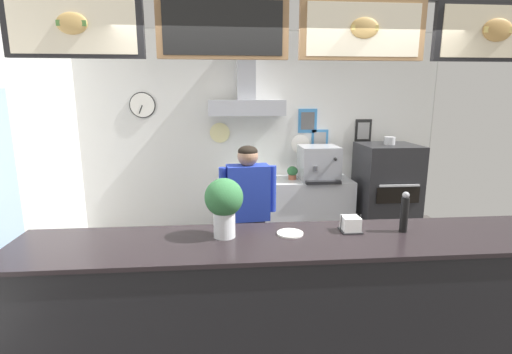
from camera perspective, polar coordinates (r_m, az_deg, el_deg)
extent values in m
plane|color=#3F3A38|center=(3.66, 4.22, -21.60)|extent=(5.98, 5.98, 0.00)
cube|color=#9E9E99|center=(5.35, 0.55, 5.83)|extent=(4.98, 0.12, 2.88)
cube|color=silver|center=(5.28, 0.61, 5.76)|extent=(4.94, 0.01, 2.84)
cylinder|color=black|center=(5.32, -16.74, 10.34)|extent=(0.34, 0.02, 0.34)
cylinder|color=white|center=(5.30, -16.76, 10.33)|extent=(0.31, 0.01, 0.31)
cube|color=black|center=(5.30, -16.99, 9.73)|extent=(0.06, 0.01, 0.11)
cylinder|color=beige|center=(5.23, -5.47, 6.66)|extent=(0.27, 0.02, 0.27)
cylinder|color=white|center=(5.36, 6.71, 4.96)|extent=(0.26, 0.02, 0.26)
cube|color=teal|center=(5.42, 9.59, 5.72)|extent=(0.23, 0.02, 0.25)
cube|color=gray|center=(5.41, 9.61, 5.71)|extent=(0.17, 0.01, 0.18)
cube|color=black|center=(5.59, 15.85, 6.72)|extent=(0.23, 0.02, 0.32)
cube|color=gray|center=(5.58, 15.88, 6.71)|extent=(0.17, 0.01, 0.23)
cube|color=teal|center=(5.35, 7.78, 8.39)|extent=(0.26, 0.02, 0.33)
cube|color=#505050|center=(5.34, 7.81, 8.38)|extent=(0.19, 0.01, 0.24)
cube|color=#A3A5AD|center=(5.04, -1.44, 10.41)|extent=(0.99, 0.40, 0.20)
cube|color=#A3A5AD|center=(5.13, -1.53, 16.34)|extent=(0.24, 0.24, 0.85)
cube|color=black|center=(3.00, -25.73, 19.81)|extent=(0.92, 0.05, 0.42)
cube|color=#F2E5C6|center=(2.98, -25.93, 19.87)|extent=(0.83, 0.01, 0.37)
ellipsoid|color=#DBAD60|center=(2.97, -26.03, 20.10)|extent=(0.20, 0.04, 0.14)
cube|color=#51843D|center=(2.96, -26.09, 20.11)|extent=(0.19, 0.01, 0.04)
cube|color=olive|center=(2.84, -4.99, 21.43)|extent=(0.92, 0.05, 0.42)
cube|color=black|center=(2.81, -4.99, 21.52)|extent=(0.83, 0.01, 0.37)
cube|color=#9E754C|center=(3.01, 15.76, 20.50)|extent=(0.92, 0.05, 0.42)
cube|color=#F2E5C6|center=(2.99, 15.96, 20.56)|extent=(0.83, 0.01, 0.37)
ellipsoid|color=#DBAD60|center=(2.98, 16.06, 20.79)|extent=(0.21, 0.04, 0.14)
cube|color=#E5C666|center=(2.97, 16.12, 20.81)|extent=(0.20, 0.01, 0.04)
cube|color=black|center=(3.48, 32.19, 17.97)|extent=(0.92, 0.05, 0.42)
cube|color=beige|center=(3.46, 32.48, 17.98)|extent=(0.83, 0.01, 0.37)
ellipsoid|color=tan|center=(3.45, 32.62, 18.16)|extent=(0.23, 0.04, 0.16)
cube|color=#E5C666|center=(3.44, 32.71, 18.17)|extent=(0.22, 0.01, 0.04)
cube|color=black|center=(2.94, 6.14, -19.08)|extent=(3.89, 0.69, 1.02)
cube|color=black|center=(2.71, 6.40, -9.53)|extent=(3.96, 0.72, 0.03)
cube|color=silver|center=(5.20, 4.19, -5.39)|extent=(1.81, 0.60, 0.93)
cube|color=#9FA1A5|center=(5.30, 4.14, -8.47)|extent=(1.72, 0.55, 0.02)
cube|color=#232326|center=(5.37, 18.92, -2.81)|extent=(0.73, 0.69, 1.41)
cube|color=black|center=(5.03, 20.62, -2.60)|extent=(0.55, 0.02, 0.20)
cube|color=silver|center=(4.99, 20.82, -1.21)|extent=(0.51, 0.02, 0.02)
cylinder|color=silver|center=(5.24, 19.49, 5.18)|extent=(0.14, 0.14, 0.10)
cube|color=#232328|center=(3.99, -1.17, -11.87)|extent=(0.33, 0.23, 0.81)
cube|color=#1E339E|center=(3.76, -1.22, -2.34)|extent=(0.43, 0.26, 0.55)
cylinder|color=#1E339E|center=(3.80, 2.45, -1.77)|extent=(0.08, 0.08, 0.47)
cylinder|color=#1E339E|center=(3.73, -4.97, -2.10)|extent=(0.08, 0.08, 0.47)
sphere|color=#997056|center=(3.69, -1.24, 3.18)|extent=(0.20, 0.20, 0.20)
ellipsoid|color=black|center=(3.68, -1.25, 3.89)|extent=(0.19, 0.19, 0.11)
cube|color=#A3A5AD|center=(5.11, 9.41, 2.12)|extent=(0.50, 0.47, 0.45)
cylinder|color=#4C4C51|center=(4.84, 9.01, 1.30)|extent=(0.06, 0.06, 0.06)
cube|color=black|center=(4.89, 10.11, -0.79)|extent=(0.45, 0.10, 0.04)
sphere|color=black|center=(4.89, 11.88, 2.65)|extent=(0.04, 0.04, 0.04)
cylinder|color=#9E563D|center=(5.09, 5.49, -0.01)|extent=(0.11, 0.11, 0.06)
ellipsoid|color=#2D6638|center=(5.07, 5.51, 0.89)|extent=(0.14, 0.14, 0.13)
cylinder|color=#4C4C51|center=(5.01, -1.65, -0.10)|extent=(0.11, 0.11, 0.07)
ellipsoid|color=#387A3D|center=(4.99, -1.66, 1.15)|extent=(0.21, 0.21, 0.19)
cylinder|color=black|center=(2.98, 21.43, -5.34)|extent=(0.06, 0.06, 0.26)
sphere|color=gray|center=(2.94, 21.66, -2.56)|extent=(0.05, 0.05, 0.05)
cylinder|color=white|center=(2.78, 5.16, -8.45)|extent=(0.19, 0.19, 0.01)
cylinder|color=silver|center=(2.70, -4.78, -7.01)|extent=(0.15, 0.15, 0.20)
cylinder|color=gray|center=(2.72, -4.76, -8.26)|extent=(0.14, 0.14, 0.06)
ellipsoid|color=#2D6638|center=(2.64, -4.86, -3.06)|extent=(0.27, 0.27, 0.27)
cube|color=#262628|center=(2.91, 14.03, -7.83)|extent=(0.15, 0.15, 0.01)
cylinder|color=#262628|center=(2.87, 12.69, -6.81)|extent=(0.01, 0.01, 0.13)
cylinder|color=#262628|center=(2.92, 15.46, -6.65)|extent=(0.01, 0.01, 0.13)
cube|color=white|center=(2.89, 14.08, -6.85)|extent=(0.12, 0.12, 0.11)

